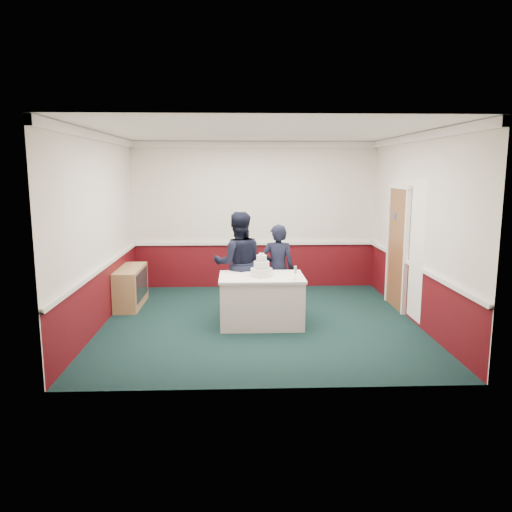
{
  "coord_description": "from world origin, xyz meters",
  "views": [
    {
      "loc": [
        -0.36,
        -7.77,
        2.43
      ],
      "look_at": [
        -0.07,
        -0.1,
        1.1
      ],
      "focal_mm": 35.0,
      "sensor_mm": 36.0,
      "label": 1
    }
  ],
  "objects_px": {
    "champagne_flute": "(295,271)",
    "person_man": "(238,264)",
    "sideboard": "(131,287)",
    "person_woman": "(278,269)",
    "cake_knife": "(260,278)",
    "wedding_cake": "(262,269)",
    "cake_table": "(261,300)"
  },
  "relations": [
    {
      "from": "sideboard",
      "to": "wedding_cake",
      "type": "bearing_deg",
      "value": -27.42
    },
    {
      "from": "cake_table",
      "to": "person_woman",
      "type": "distance_m",
      "value": 0.79
    },
    {
      "from": "wedding_cake",
      "to": "cake_knife",
      "type": "height_order",
      "value": "wedding_cake"
    },
    {
      "from": "cake_table",
      "to": "champagne_flute",
      "type": "distance_m",
      "value": 0.78
    },
    {
      "from": "person_woman",
      "to": "person_man",
      "type": "bearing_deg",
      "value": 7.48
    },
    {
      "from": "sideboard",
      "to": "cake_knife",
      "type": "relative_size",
      "value": 5.45
    },
    {
      "from": "sideboard",
      "to": "cake_table",
      "type": "relative_size",
      "value": 0.91
    },
    {
      "from": "champagne_flute",
      "to": "sideboard",
      "type": "bearing_deg",
      "value": 152.25
    },
    {
      "from": "cake_knife",
      "to": "person_woman",
      "type": "bearing_deg",
      "value": 91.92
    },
    {
      "from": "sideboard",
      "to": "person_man",
      "type": "xyz_separation_m",
      "value": [
        1.93,
        -0.58,
        0.52
      ]
    },
    {
      "from": "cake_table",
      "to": "cake_knife",
      "type": "distance_m",
      "value": 0.44
    },
    {
      "from": "sideboard",
      "to": "champagne_flute",
      "type": "relative_size",
      "value": 5.85
    },
    {
      "from": "champagne_flute",
      "to": "person_man",
      "type": "height_order",
      "value": "person_man"
    },
    {
      "from": "sideboard",
      "to": "person_man",
      "type": "height_order",
      "value": "person_man"
    },
    {
      "from": "cake_knife",
      "to": "wedding_cake",
      "type": "bearing_deg",
      "value": 105.47
    },
    {
      "from": "sideboard",
      "to": "champagne_flute",
      "type": "bearing_deg",
      "value": -27.75
    },
    {
      "from": "cake_table",
      "to": "champagne_flute",
      "type": "relative_size",
      "value": 6.44
    },
    {
      "from": "sideboard",
      "to": "champagne_flute",
      "type": "height_order",
      "value": "champagne_flute"
    },
    {
      "from": "cake_table",
      "to": "person_woman",
      "type": "relative_size",
      "value": 0.86
    },
    {
      "from": "cake_table",
      "to": "cake_knife",
      "type": "relative_size",
      "value": 6.0
    },
    {
      "from": "person_woman",
      "to": "cake_table",
      "type": "bearing_deg",
      "value": 69.64
    },
    {
      "from": "champagne_flute",
      "to": "person_man",
      "type": "bearing_deg",
      "value": 134.13
    },
    {
      "from": "sideboard",
      "to": "person_woman",
      "type": "relative_size",
      "value": 0.78
    },
    {
      "from": "cake_knife",
      "to": "person_man",
      "type": "height_order",
      "value": "person_man"
    },
    {
      "from": "cake_table",
      "to": "wedding_cake",
      "type": "relative_size",
      "value": 3.63
    },
    {
      "from": "person_woman",
      "to": "champagne_flute",
      "type": "bearing_deg",
      "value": 107.6
    },
    {
      "from": "sideboard",
      "to": "cake_knife",
      "type": "distance_m",
      "value": 2.7
    },
    {
      "from": "wedding_cake",
      "to": "person_woman",
      "type": "distance_m",
      "value": 0.71
    },
    {
      "from": "champagne_flute",
      "to": "person_woman",
      "type": "distance_m",
      "value": 0.94
    },
    {
      "from": "cake_table",
      "to": "cake_knife",
      "type": "bearing_deg",
      "value": -98.53
    },
    {
      "from": "wedding_cake",
      "to": "cake_knife",
      "type": "relative_size",
      "value": 1.65
    },
    {
      "from": "person_woman",
      "to": "sideboard",
      "type": "bearing_deg",
      "value": -6.56
    }
  ]
}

